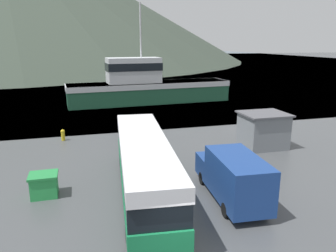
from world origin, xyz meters
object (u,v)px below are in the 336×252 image
tour_bus (144,163)px  dock_kiosk (263,130)px  delivery_van (233,176)px  storage_bin (44,185)px  fishing_boat (146,86)px

tour_bus → dock_kiosk: bearing=33.4°
delivery_van → storage_bin: bearing=166.3°
delivery_van → dock_kiosk: 9.72m
dock_kiosk → delivery_van: bearing=-129.8°
fishing_boat → dock_kiosk: 21.72m
tour_bus → storage_bin: 5.41m
tour_bus → fishing_boat: (5.59, 26.69, 0.47)m
delivery_van → dock_kiosk: size_ratio=1.81×
tour_bus → delivery_van: (4.23, -1.94, -0.39)m
delivery_van → storage_bin: size_ratio=4.23×
delivery_van → fishing_boat: (1.35, 28.63, 0.87)m
dock_kiosk → tour_bus: bearing=-152.1°
storage_bin → tour_bus: bearing=-11.8°
tour_bus → delivery_van: bearing=-19.2°
fishing_boat → storage_bin: bearing=-26.5°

